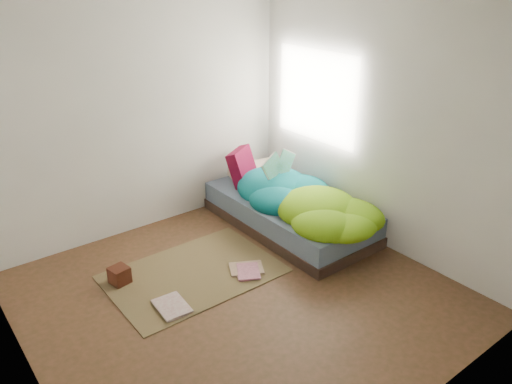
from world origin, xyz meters
TOP-DOWN VIEW (x-y plane):
  - ground at (0.00, 0.00)m, footprint 3.50×3.50m
  - room_walls at (0.01, 0.01)m, footprint 3.54×3.54m
  - bed at (1.22, 0.72)m, footprint 1.00×2.00m
  - duvet at (1.22, 0.50)m, footprint 0.96×1.84m
  - rug at (-0.15, 0.55)m, footprint 1.60×1.10m
  - pillow_floral at (1.31, 1.44)m, footprint 0.66×0.48m
  - pillow_magenta at (1.08, 1.41)m, footprint 0.43×0.33m
  - open_book at (1.21, 0.88)m, footprint 0.43×0.14m
  - wooden_box at (-0.77, 0.84)m, footprint 0.19×0.19m
  - floor_book_a at (-0.70, 0.21)m, footprint 0.28×0.36m
  - floor_book_b at (0.18, 0.28)m, footprint 0.33×0.36m
  - floor_book_c at (0.23, 0.18)m, footprint 0.39×0.36m

SIDE VIEW (x-z plane):
  - ground at x=0.00m, z-range 0.00..0.00m
  - rug at x=-0.15m, z-range 0.00..0.01m
  - floor_book_c at x=0.23m, z-range 0.01..0.04m
  - floor_book_a at x=-0.70m, z-range 0.01..0.04m
  - floor_book_b at x=0.18m, z-range 0.01..0.04m
  - wooden_box at x=-0.77m, z-range 0.01..0.17m
  - bed at x=1.22m, z-range 0.00..0.34m
  - pillow_floral at x=1.31m, z-range 0.34..0.47m
  - duvet at x=1.22m, z-range 0.34..0.68m
  - pillow_magenta at x=1.08m, z-range 0.34..0.76m
  - open_book at x=1.21m, z-range 0.68..0.94m
  - room_walls at x=0.01m, z-range 0.32..2.94m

